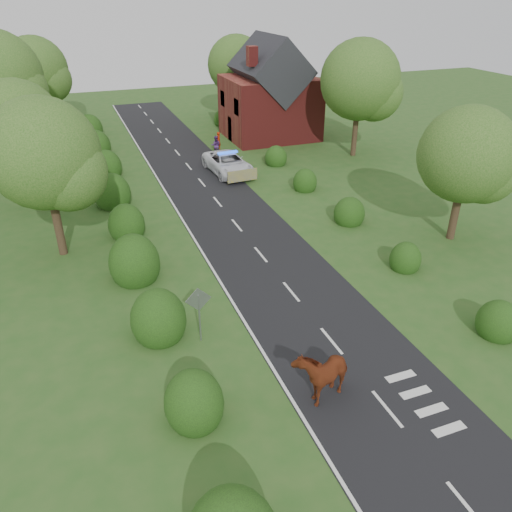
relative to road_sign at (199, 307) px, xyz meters
name	(u,v)px	position (x,y,z in m)	size (l,w,h in m)	color
ground	(331,341)	(5.00, -2.00, -1.65)	(120.00, 120.00, 0.00)	#2A561E
road	(222,207)	(5.00, 13.00, -1.64)	(6.00, 70.00, 0.02)	black
road_markings	(207,223)	(3.40, 10.93, -1.63)	(4.96, 70.00, 0.01)	white
hedgerow_left	(128,233)	(-1.51, 9.69, -0.91)	(2.75, 50.41, 3.00)	#1C3013
hedgerow_right	(339,207)	(11.60, 9.21, -1.10)	(2.10, 45.78, 2.10)	#1C3013
tree_left_a	(49,159)	(-4.75, 9.86, 3.69)	(5.74, 5.60, 8.38)	#332316
tree_left_b	(23,129)	(-6.25, 17.86, 3.39)	(5.74, 5.60, 8.07)	#332316
tree_left_c	(1,80)	(-7.70, 27.83, 4.88)	(6.97, 6.80, 10.22)	#332316
tree_left_d	(39,72)	(-5.23, 37.85, 3.98)	(6.15, 6.00, 8.89)	#332316
tree_right_a	(472,159)	(16.23, 3.87, 3.09)	(5.33, 5.20, 7.56)	#332316
tree_right_b	(364,83)	(19.29, 19.84, 4.28)	(6.56, 6.40, 9.40)	#332316
tree_right_c	(239,67)	(14.27, 35.85, 3.69)	(6.15, 6.00, 8.58)	#332316
road_sign	(199,307)	(0.00, 0.00, 0.00)	(1.06, 0.08, 2.53)	gray
house	(270,96)	(14.49, 28.00, 2.13)	(8.00, 7.40, 9.17)	maroon
cow	(322,374)	(3.22, -4.45, -0.80)	(1.27, 2.40, 1.70)	brown
police_van	(228,163)	(7.50, 19.35, -0.87)	(2.96, 5.83, 1.71)	white
pedestrian_red	(218,141)	(8.68, 25.76, -0.88)	(0.56, 0.37, 1.55)	#AE1F06
pedestrian_purple	(216,145)	(8.02, 24.28, -0.83)	(0.80, 0.62, 1.64)	#502A6B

